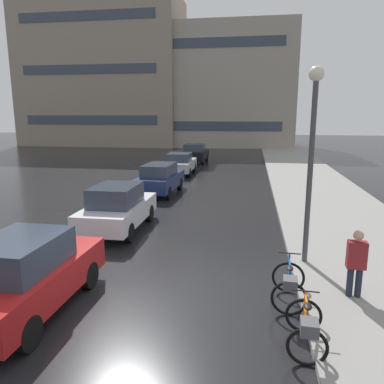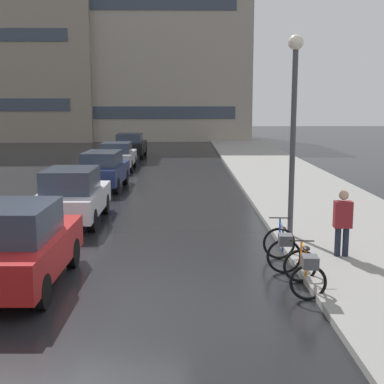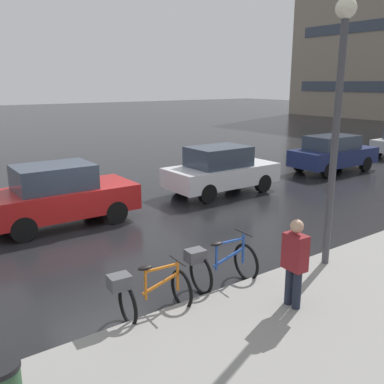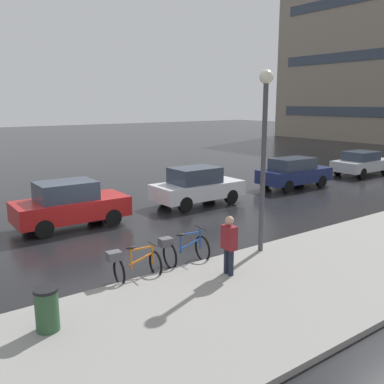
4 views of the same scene
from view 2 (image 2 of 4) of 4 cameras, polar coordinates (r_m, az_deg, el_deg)
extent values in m
plane|color=black|center=(11.21, -6.95, -9.38)|extent=(140.00, 140.00, 0.00)
cube|color=gray|center=(21.40, 12.15, -0.19)|extent=(4.80, 60.00, 0.14)
torus|color=black|center=(11.15, 11.46, -7.74)|extent=(0.70, 0.11, 0.69)
torus|color=black|center=(10.21, 12.28, -9.41)|extent=(0.70, 0.11, 0.69)
cube|color=orange|center=(10.43, 12.04, -7.45)|extent=(0.04, 0.04, 0.53)
cube|color=orange|center=(11.00, 11.56, -6.55)|extent=(0.04, 0.04, 0.52)
cube|color=orange|center=(10.65, 11.84, -5.83)|extent=(0.08, 0.60, 0.04)
cube|color=orange|center=(10.71, 11.81, -7.29)|extent=(0.08, 0.68, 0.25)
ellipsoid|color=black|center=(10.35, 12.10, -5.89)|extent=(0.16, 0.27, 0.07)
cylinder|color=black|center=(10.93, 11.61, -5.13)|extent=(0.50, 0.06, 0.03)
cube|color=#4C4C51|center=(9.96, 12.48, -7.29)|extent=(0.30, 0.36, 0.22)
torus|color=black|center=(12.65, 9.27, -5.44)|extent=(0.76, 0.12, 0.75)
torus|color=black|center=(11.64, 9.80, -6.78)|extent=(0.76, 0.12, 0.75)
cube|color=#234CA8|center=(11.90, 9.65, -5.16)|extent=(0.04, 0.04, 0.50)
cube|color=#234CA8|center=(12.50, 9.34, -4.19)|extent=(0.04, 0.04, 0.61)
cube|color=#234CA8|center=(12.14, 9.52, -3.58)|extent=(0.08, 0.63, 0.04)
cube|color=#234CA8|center=(12.19, 9.50, -5.04)|extent=(0.09, 0.72, 0.26)
ellipsoid|color=black|center=(11.84, 9.69, -3.86)|extent=(0.16, 0.27, 0.07)
cylinder|color=black|center=(12.42, 9.38, -2.74)|extent=(0.50, 0.06, 0.03)
cube|color=#4C4C51|center=(11.42, 9.92, -5.03)|extent=(0.30, 0.36, 0.22)
cube|color=#AD1919|center=(11.21, -18.05, -6.19)|extent=(1.83, 4.00, 0.71)
cube|color=#2D3847|center=(10.90, -18.49, -2.98)|extent=(1.48, 2.02, 0.65)
cylinder|color=black|center=(12.68, -19.64, -6.11)|extent=(0.23, 0.64, 0.64)
cylinder|color=black|center=(12.24, -12.67, -6.33)|extent=(0.23, 0.64, 0.64)
cylinder|color=black|center=(9.97, -15.79, -10.18)|extent=(0.23, 0.64, 0.64)
cube|color=silver|center=(16.69, -12.62, -0.92)|extent=(1.79, 4.04, 0.66)
cube|color=#2D3847|center=(16.43, -12.81, 1.26)|extent=(1.46, 2.03, 0.68)
cylinder|color=black|center=(18.12, -14.24, -1.22)|extent=(0.22, 0.64, 0.64)
cylinder|color=black|center=(17.82, -9.29, -1.23)|extent=(0.22, 0.64, 0.64)
cylinder|color=black|center=(15.75, -16.30, -2.93)|extent=(0.22, 0.64, 0.64)
cylinder|color=black|center=(15.40, -10.61, -2.98)|extent=(0.22, 0.64, 0.64)
cube|color=navy|center=(22.86, -9.46, 2.02)|extent=(1.85, 4.10, 0.69)
cube|color=#2D3847|center=(22.62, -9.58, 3.55)|extent=(1.48, 2.31, 0.58)
cylinder|color=black|center=(24.27, -10.63, 1.60)|extent=(0.24, 0.65, 0.64)
cylinder|color=black|center=(24.00, -7.13, 1.61)|extent=(0.24, 0.65, 0.64)
cylinder|color=black|center=(21.85, -11.97, 0.68)|extent=(0.24, 0.65, 0.64)
cylinder|color=black|center=(21.55, -8.10, 0.68)|extent=(0.24, 0.65, 0.64)
cube|color=#B2B5BA|center=(29.29, -8.01, 3.63)|extent=(1.88, 4.08, 0.62)
cube|color=#2D3847|center=(29.08, -8.07, 4.73)|extent=(1.52, 1.94, 0.54)
cylinder|color=black|center=(30.67, -9.25, 3.29)|extent=(0.23, 0.64, 0.64)
cylinder|color=black|center=(30.49, -6.20, 3.32)|extent=(0.23, 0.64, 0.64)
cylinder|color=black|center=(28.19, -9.93, 2.72)|extent=(0.23, 0.64, 0.64)
cylinder|color=black|center=(28.00, -6.61, 2.76)|extent=(0.23, 0.64, 0.64)
cube|color=black|center=(35.62, -6.62, 4.78)|extent=(2.00, 4.01, 0.69)
cube|color=#2D3847|center=(35.41, -6.67, 5.77)|extent=(1.62, 1.86, 0.56)
cylinder|color=black|center=(36.98, -7.73, 4.39)|extent=(0.23, 0.64, 0.64)
cylinder|color=black|center=(36.79, -5.05, 4.41)|extent=(0.23, 0.64, 0.64)
cylinder|color=black|center=(34.54, -8.28, 4.01)|extent=(0.23, 0.64, 0.64)
cylinder|color=black|center=(34.34, -5.41, 4.04)|extent=(0.23, 0.64, 0.64)
cylinder|color=#1E2333|center=(12.72, 15.26, -5.44)|extent=(0.14, 0.14, 0.81)
cylinder|color=#1E2333|center=(12.76, 16.05, -5.43)|extent=(0.14, 0.14, 0.81)
cube|color=maroon|center=(12.58, 15.80, -2.32)|extent=(0.41, 0.26, 0.61)
sphere|color=tan|center=(12.50, 15.90, -0.33)|extent=(0.22, 0.22, 0.22)
cylinder|color=#424247|center=(14.05, 10.68, 4.70)|extent=(0.14, 0.14, 4.94)
sphere|color=#F2EACC|center=(14.08, 11.03, 15.39)|extent=(0.38, 0.38, 0.38)
cube|color=#9E9384|center=(54.21, -3.61, 13.56)|extent=(17.42, 10.41, 14.76)
cube|color=#333D4C|center=(48.85, -3.84, 8.45)|extent=(14.28, 0.06, 1.10)
cube|color=#333D4C|center=(49.57, -3.97, 19.43)|extent=(14.28, 0.06, 1.10)
camera|label=1|loc=(3.90, 19.07, 16.23)|focal=35.00mm
camera|label=3|loc=(10.29, 49.71, 7.15)|focal=40.00mm
camera|label=4|loc=(12.39, 65.98, 7.62)|focal=40.00mm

